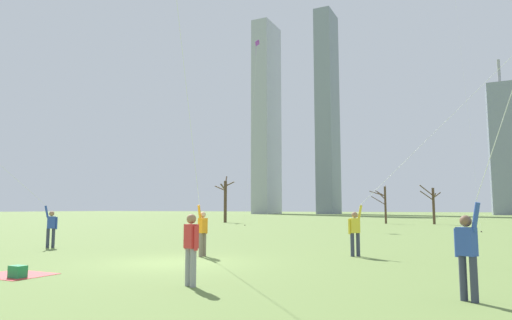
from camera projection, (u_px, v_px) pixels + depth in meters
ground_plane at (175, 263)px, 14.31m from camera, size 400.00×400.00×0.00m
kite_flyer_midfield_left_yellow at (195, 161)px, 15.36m from camera, size 1.85×5.61×11.76m
kite_flyer_far_back_blue at (509, 121)px, 8.11m from camera, size 5.09×2.05×14.50m
kite_flyer_midfield_center_red at (452, 130)px, 16.50m from camera, size 13.80×6.10×15.77m
bystander_far_off_by_trees at (191, 246)px, 10.08m from camera, size 0.47×0.32×1.62m
distant_kite_drifting_left_purple at (256, 64)px, 50.70m from camera, size 1.01×5.03×21.29m
picnic_spot at (17, 273)px, 11.40m from camera, size 1.81×1.41×0.31m
bare_tree_rightmost at (225, 198)px, 54.66m from camera, size 2.81×2.81×5.77m
bare_tree_far_right_edge at (433, 204)px, 48.60m from camera, size 2.10×1.85×4.33m
bare_tree_left_of_center at (384, 203)px, 50.76m from camera, size 2.07×1.07×4.43m
skyline_tall_tower at (504, 150)px, 117.51m from camera, size 6.88×11.14×41.81m
skyline_mid_tower_right at (327, 111)px, 137.92m from camera, size 5.11×10.15×63.50m
skyline_wide_slab at (267, 117)px, 141.25m from camera, size 5.40×11.49×61.09m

